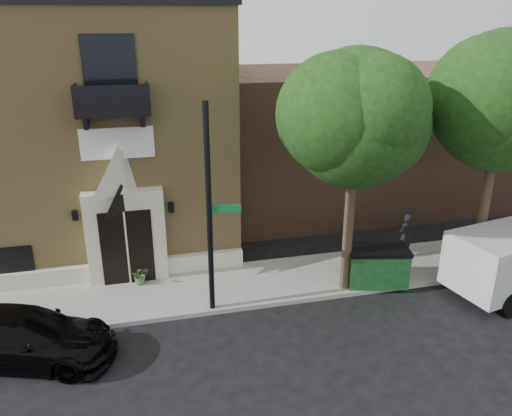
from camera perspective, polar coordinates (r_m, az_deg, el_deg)
The scene contains 12 objects.
ground at distance 15.76m, azimuth -10.29°, elevation -12.63°, with size 120.00×120.00×0.00m, color black.
sidewalk at distance 17.05m, azimuth -7.28°, elevation -9.37°, with size 42.00×3.00×0.15m, color gray.
church at distance 21.68m, azimuth -20.60°, elevation 8.95°, with size 12.20×11.01×9.30m.
neighbour_building at distance 26.00m, azimuth 15.26°, elevation 8.08°, with size 18.00×8.00×6.40m, color brown.
street_tree_left at distance 15.25m, azimuth 11.62°, elevation 10.07°, with size 4.97×4.38×7.77m.
street_tree_mid at distance 17.89m, azimuth 26.66°, elevation 10.94°, with size 5.21×4.64×8.25m.
black_sedan at distance 14.99m, azimuth -24.93°, elevation -13.19°, with size 1.96×4.82×1.40m, color black.
street_sign at distance 14.53m, azimuth -5.30°, elevation -0.37°, with size 1.00×1.14×6.40m.
fire_hydrant at distance 17.50m, azimuth 13.52°, elevation -7.36°, with size 0.42×0.34×0.74m.
dumpster at distance 17.42m, azimuth 13.64°, elevation -6.36°, with size 2.21×1.55×1.32m.
planter at distance 17.48m, azimuth -13.08°, elevation -7.48°, with size 0.58×0.51×0.65m, color #567339.
pedestrian_near at distance 19.50m, azimuth 16.65°, elevation -3.05°, with size 0.62×0.41×1.71m, color black.
Camera 1 is at (-0.40, -13.21, 8.59)m, focal length 35.00 mm.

